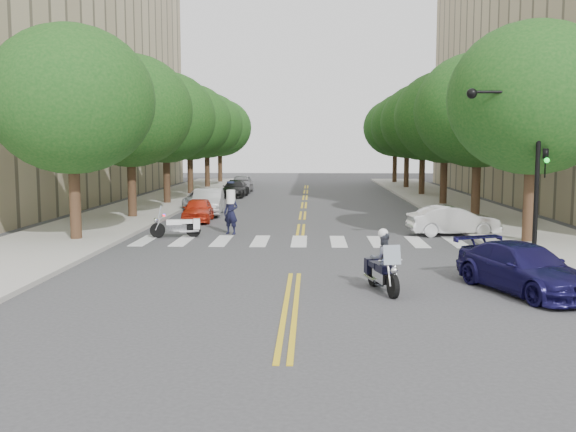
{
  "coord_description": "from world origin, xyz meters",
  "views": [
    {
      "loc": [
        0.49,
        -18.73,
        3.8
      ],
      "look_at": [
        -0.35,
        3.93,
        1.3
      ],
      "focal_mm": 40.0,
      "sensor_mm": 36.0,
      "label": 1
    }
  ],
  "objects_px": {
    "motorcycle_police": "(382,263)",
    "motorcycle_parked": "(180,226)",
    "officer_standing": "(231,213)",
    "sedan_blue": "(524,268)",
    "convertible": "(453,221)"
  },
  "relations": [
    {
      "from": "motorcycle_parked",
      "to": "sedan_blue",
      "type": "bearing_deg",
      "value": -141.35
    },
    {
      "from": "officer_standing",
      "to": "convertible",
      "type": "xyz_separation_m",
      "value": [
        9.47,
        0.0,
        -0.29
      ]
    },
    {
      "from": "motorcycle_police",
      "to": "motorcycle_parked",
      "type": "xyz_separation_m",
      "value": [
        -7.3,
        9.62,
        -0.27
      ]
    },
    {
      "from": "officer_standing",
      "to": "sedan_blue",
      "type": "bearing_deg",
      "value": -25.04
    },
    {
      "from": "convertible",
      "to": "sedan_blue",
      "type": "height_order",
      "value": "convertible"
    },
    {
      "from": "motorcycle_police",
      "to": "convertible",
      "type": "xyz_separation_m",
      "value": [
        4.17,
        10.67,
        -0.12
      ]
    },
    {
      "from": "motorcycle_parked",
      "to": "officer_standing",
      "type": "xyz_separation_m",
      "value": [
        1.99,
        1.05,
        0.45
      ]
    },
    {
      "from": "sedan_blue",
      "to": "motorcycle_parked",
      "type": "bearing_deg",
      "value": 117.88
    },
    {
      "from": "motorcycle_police",
      "to": "convertible",
      "type": "distance_m",
      "value": 11.45
    },
    {
      "from": "motorcycle_police",
      "to": "sedan_blue",
      "type": "distance_m",
      "value": 3.67
    },
    {
      "from": "motorcycle_parked",
      "to": "motorcycle_police",
      "type": "bearing_deg",
      "value": -152.95
    },
    {
      "from": "motorcycle_police",
      "to": "motorcycle_parked",
      "type": "height_order",
      "value": "motorcycle_police"
    },
    {
      "from": "officer_standing",
      "to": "convertible",
      "type": "height_order",
      "value": "officer_standing"
    },
    {
      "from": "officer_standing",
      "to": "sedan_blue",
      "type": "xyz_separation_m",
      "value": [
        8.97,
        -10.64,
        -0.29
      ]
    },
    {
      "from": "officer_standing",
      "to": "sedan_blue",
      "type": "relative_size",
      "value": 0.42
    }
  ]
}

